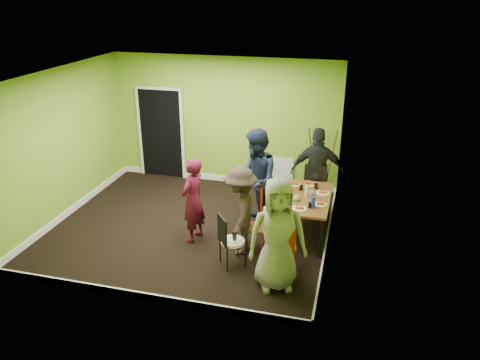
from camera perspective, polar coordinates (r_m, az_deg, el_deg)
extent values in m
plane|color=black|center=(8.79, -5.91, -5.64)|extent=(5.00, 5.00, 0.00)
cube|color=#78A72B|center=(10.25, -1.88, 7.12)|extent=(5.00, 0.04, 2.80)
cube|color=#78A72B|center=(6.34, -13.41, -3.78)|extent=(5.00, 0.04, 2.80)
cube|color=#78A72B|center=(9.37, -20.80, 4.10)|extent=(0.04, 4.50, 2.80)
cube|color=#78A72B|center=(7.73, 11.34, 1.35)|extent=(0.04, 4.50, 2.80)
cube|color=white|center=(7.86, -6.74, 12.62)|extent=(5.00, 4.50, 0.04)
cube|color=black|center=(10.84, -9.57, 5.59)|extent=(1.00, 0.05, 2.04)
cube|color=white|center=(10.27, 5.13, 1.18)|extent=(0.50, 0.04, 0.55)
cylinder|color=black|center=(7.83, 4.17, -6.40)|extent=(0.04, 0.04, 0.71)
cylinder|color=black|center=(7.76, 9.89, -7.03)|extent=(0.04, 0.04, 0.71)
cylinder|color=black|center=(9.05, 5.80, -2.25)|extent=(0.04, 0.04, 0.71)
cylinder|color=black|center=(8.98, 10.72, -2.76)|extent=(0.04, 0.04, 0.71)
cube|color=brown|center=(8.23, 7.82, -2.14)|extent=(0.90, 1.50, 0.04)
cylinder|color=red|center=(8.72, 2.91, -4.19)|extent=(0.02, 0.02, 0.43)
cylinder|color=red|center=(8.44, 2.70, -5.17)|extent=(0.02, 0.02, 0.43)
cylinder|color=red|center=(8.71, 5.02, -4.32)|extent=(0.02, 0.02, 0.43)
cylinder|color=red|center=(8.42, 4.89, -5.31)|extent=(0.02, 0.02, 0.43)
cube|color=brown|center=(8.47, 3.92, -3.46)|extent=(0.42, 0.42, 0.04)
cube|color=red|center=(8.38, 2.74, -1.82)|extent=(0.07, 0.36, 0.47)
cylinder|color=red|center=(8.13, 0.86, -6.44)|extent=(0.02, 0.02, 0.40)
cylinder|color=red|center=(7.87, 0.49, -7.49)|extent=(0.02, 0.02, 0.40)
cylinder|color=red|center=(8.09, 2.97, -6.62)|extent=(0.02, 0.02, 0.40)
cylinder|color=red|center=(7.83, 2.67, -7.68)|extent=(0.02, 0.02, 0.40)
cube|color=brown|center=(7.88, 1.76, -5.80)|extent=(0.38, 0.38, 0.04)
cube|color=red|center=(7.80, 0.57, -4.16)|extent=(0.05, 0.34, 0.44)
cylinder|color=red|center=(9.14, 10.02, -3.13)|extent=(0.03, 0.03, 0.46)
cylinder|color=red|center=(9.15, 7.87, -2.95)|extent=(0.03, 0.03, 0.46)
cylinder|color=red|center=(8.83, 9.92, -4.09)|extent=(0.03, 0.03, 0.46)
cylinder|color=red|center=(8.84, 7.69, -3.90)|extent=(0.03, 0.03, 0.46)
cube|color=brown|center=(8.89, 8.96, -2.19)|extent=(0.42, 0.42, 0.04)
cube|color=red|center=(8.95, 9.15, -0.10)|extent=(0.39, 0.05, 0.51)
cylinder|color=red|center=(7.22, 3.48, -10.13)|extent=(0.03, 0.03, 0.50)
cylinder|color=red|center=(7.23, 6.50, -10.21)|extent=(0.03, 0.03, 0.50)
cylinder|color=red|center=(7.54, 3.55, -8.58)|extent=(0.03, 0.03, 0.50)
cylinder|color=red|center=(7.55, 6.43, -8.66)|extent=(0.03, 0.03, 0.50)
cube|color=brown|center=(7.25, 5.06, -7.72)|extent=(0.51, 0.51, 0.04)
cube|color=red|center=(6.92, 5.15, -6.48)|extent=(0.42, 0.11, 0.55)
cylinder|color=black|center=(7.62, -2.43, -8.58)|extent=(0.02, 0.02, 0.41)
cylinder|color=black|center=(7.37, -1.56, -9.73)|extent=(0.02, 0.02, 0.41)
cylinder|color=black|center=(7.72, -0.26, -8.11)|extent=(0.02, 0.02, 0.41)
cylinder|color=black|center=(7.47, 0.67, -9.23)|extent=(0.02, 0.02, 0.41)
cylinder|color=white|center=(7.43, -0.91, -7.50)|extent=(0.38, 0.38, 0.05)
cube|color=black|center=(7.26, -2.19, -6.16)|extent=(0.23, 0.29, 0.45)
cylinder|color=brown|center=(9.95, 8.79, 2.39)|extent=(0.21, 0.35, 1.50)
cylinder|color=brown|center=(9.92, 11.00, 2.18)|extent=(0.21, 0.35, 1.50)
cylinder|color=brown|center=(9.73, 9.77, 1.85)|extent=(0.03, 0.34, 1.46)
cube|color=brown|center=(9.91, 9.85, 1.96)|extent=(0.40, 0.04, 0.04)
cylinder|color=white|center=(8.67, 6.70, -0.54)|extent=(0.22, 0.22, 0.01)
cylinder|color=white|center=(7.82, 5.63, -3.20)|extent=(0.24, 0.24, 0.01)
cylinder|color=white|center=(8.72, 8.63, -0.52)|extent=(0.22, 0.22, 0.01)
cylinder|color=white|center=(7.76, 7.25, -3.47)|extent=(0.25, 0.25, 0.01)
cylinder|color=white|center=(8.39, 10.08, -1.56)|extent=(0.25, 0.25, 0.01)
cylinder|color=white|center=(7.96, 9.82, -2.95)|extent=(0.22, 0.22, 0.01)
cylinder|color=white|center=(8.21, 8.12, -1.18)|extent=(0.06, 0.06, 0.23)
cylinder|color=#1A2EC7|center=(7.80, 8.91, -2.69)|extent=(0.08, 0.08, 0.19)
cylinder|color=red|center=(8.41, 7.18, -1.07)|extent=(0.03, 0.03, 0.08)
cylinder|color=black|center=(8.45, 7.49, -0.91)|extent=(0.06, 0.06, 0.09)
cylinder|color=black|center=(8.54, 9.26, -0.74)|extent=(0.07, 0.07, 0.10)
cylinder|color=black|center=(7.82, 8.52, -3.05)|extent=(0.06, 0.06, 0.09)
imported|color=white|center=(8.03, 6.81, -2.21)|extent=(0.12, 0.12, 0.09)
imported|color=white|center=(8.25, 8.59, -1.62)|extent=(0.09, 0.09, 0.09)
imported|color=#4F0D24|center=(8.03, -5.76, -2.46)|extent=(0.48, 0.62, 1.51)
imported|color=#161F37|center=(8.38, 1.95, 0.02)|extent=(0.97, 1.09, 1.85)
imported|color=#2E221E|center=(7.62, 0.08, -3.81)|extent=(0.67, 1.03, 1.51)
imported|color=black|center=(9.02, 9.42, 0.99)|extent=(1.06, 0.55, 1.73)
imported|color=gray|center=(6.74, 4.59, -6.67)|extent=(0.98, 0.81, 1.73)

